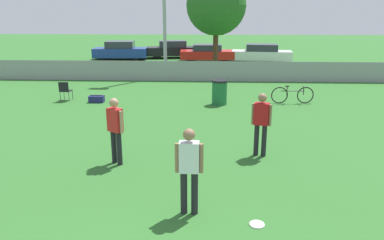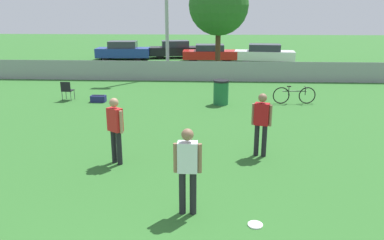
{
  "view_description": "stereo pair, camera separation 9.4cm",
  "coord_description": "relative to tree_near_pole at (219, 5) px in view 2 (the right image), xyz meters",
  "views": [
    {
      "loc": [
        0.91,
        -2.52,
        3.75
      ],
      "look_at": [
        0.48,
        6.7,
        1.05
      ],
      "focal_mm": 35.0,
      "sensor_mm": 36.0,
      "label": 1
    },
    {
      "loc": [
        1.0,
        -2.51,
        3.75
      ],
      "look_at": [
        0.48,
        6.7,
        1.05
      ],
      "focal_mm": 35.0,
      "sensor_mm": 36.0,
      "label": 2
    }
  ],
  "objects": [
    {
      "name": "fence_backline",
      "position": [
        -1.28,
        -3.15,
        -3.52
      ],
      "size": [
        23.63,
        0.07,
        1.21
      ],
      "color": "gray",
      "rests_on": "ground_plane"
    },
    {
      "name": "tree_near_pole",
      "position": [
        0.0,
        0.0,
        0.0
      ],
      "size": [
        3.64,
        3.64,
        5.9
      ],
      "color": "#4C331E",
      "rests_on": "ground_plane"
    },
    {
      "name": "player_defender_red",
      "position": [
        1.01,
        -14.18,
        -3.08
      ],
      "size": [
        0.51,
        0.32,
        1.71
      ],
      "rotation": [
        0.0,
        0.0,
        -0.3
      ],
      "color": "black",
      "rests_on": "ground_plane"
    },
    {
      "name": "player_thrower_red",
      "position": [
        -2.69,
        -14.9,
        -3.08
      ],
      "size": [
        0.45,
        0.39,
        1.71
      ],
      "rotation": [
        0.0,
        0.0,
        -0.6
      ],
      "color": "black",
      "rests_on": "ground_plane"
    },
    {
      "name": "player_receiver_white",
      "position": [
        -0.72,
        -17.26,
        -3.08
      ],
      "size": [
        0.53,
        0.23,
        1.71
      ],
      "rotation": [
        0.0,
        0.0,
        -0.0
      ],
      "color": "black",
      "rests_on": "ground_plane"
    },
    {
      "name": "frisbee_disc",
      "position": [
        0.53,
        -17.62,
        -4.05
      ],
      "size": [
        0.28,
        0.28,
        0.03
      ],
      "color": "white",
      "rests_on": "ground_plane"
    },
    {
      "name": "folding_chair_sideline",
      "position": [
        -6.56,
        -8.15,
        -3.58
      ],
      "size": [
        0.45,
        0.45,
        0.84
      ],
      "rotation": [
        0.0,
        0.0,
        3.09
      ],
      "color": "#333338",
      "rests_on": "ground_plane"
    },
    {
      "name": "bicycle_sideline",
      "position": [
        3.13,
        -8.18,
        -3.7
      ],
      "size": [
        1.79,
        0.44,
        0.75
      ],
      "rotation": [
        0.0,
        0.0,
        0.06
      ],
      "color": "black",
      "rests_on": "ground_plane"
    },
    {
      "name": "trash_bin",
      "position": [
        0.06,
        -8.46,
        -3.55
      ],
      "size": [
        0.65,
        0.65,
        1.02
      ],
      "color": "#1E6638",
      "rests_on": "ground_plane"
    },
    {
      "name": "gear_bag_sideline",
      "position": [
        -5.16,
        -8.34,
        -3.93
      ],
      "size": [
        0.62,
        0.34,
        0.3
      ],
      "color": "navy",
      "rests_on": "ground_plane"
    },
    {
      "name": "parked_car_blue",
      "position": [
        -7.46,
        6.08,
        -3.37
      ],
      "size": [
        4.27,
        2.0,
        1.44
      ],
      "rotation": [
        0.0,
        0.0,
        0.06
      ],
      "color": "black",
      "rests_on": "ground_plane"
    },
    {
      "name": "parked_car_dark",
      "position": [
        -3.43,
        7.46,
        -3.38
      ],
      "size": [
        4.41,
        2.35,
        1.4
      ],
      "rotation": [
        0.0,
        0.0,
        0.17
      ],
      "color": "black",
      "rests_on": "ground_plane"
    },
    {
      "name": "parked_car_red",
      "position": [
        -0.55,
        5.11,
        -3.42
      ],
      "size": [
        4.1,
        1.9,
        1.3
      ],
      "rotation": [
        0.0,
        0.0,
        0.03
      ],
      "color": "black",
      "rests_on": "ground_plane"
    },
    {
      "name": "parked_car_white",
      "position": [
        3.55,
        4.96,
        -3.41
      ],
      "size": [
        4.57,
        2.16,
        1.35
      ],
      "rotation": [
        0.0,
        0.0,
        -0.1
      ],
      "color": "black",
      "rests_on": "ground_plane"
    }
  ]
}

